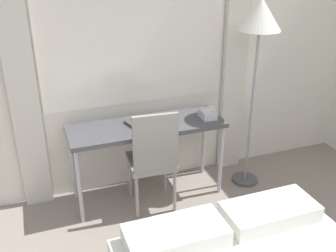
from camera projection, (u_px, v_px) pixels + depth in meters
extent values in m
cube|color=silver|center=(145.00, 48.00, 3.54)|extent=(5.50, 0.05, 2.70)
cube|color=white|center=(135.00, 21.00, 3.37)|extent=(1.70, 0.01, 1.50)
cube|color=beige|center=(19.00, 67.00, 3.15)|extent=(0.24, 0.06, 2.60)
cube|color=beige|center=(236.00, 47.00, 3.77)|extent=(0.24, 0.06, 2.60)
cube|color=#4C4C51|center=(147.00, 127.00, 3.50)|extent=(1.40, 0.47, 0.04)
cylinder|color=#B2B2B7|center=(80.00, 187.00, 3.28)|extent=(0.04, 0.04, 0.70)
cylinder|color=#B2B2B7|center=(221.00, 160.00, 3.70)|extent=(0.04, 0.04, 0.70)
cylinder|color=#B2B2B7|center=(73.00, 165.00, 3.61)|extent=(0.04, 0.04, 0.70)
cylinder|color=#B2B2B7|center=(203.00, 142.00, 4.03)|extent=(0.04, 0.04, 0.70)
cube|color=gray|center=(151.00, 162.00, 3.49)|extent=(0.43, 0.43, 0.05)
cube|color=gray|center=(156.00, 143.00, 3.21)|extent=(0.38, 0.07, 0.50)
cylinder|color=gray|center=(137.00, 197.00, 3.40)|extent=(0.03, 0.03, 0.42)
cylinder|color=gray|center=(175.00, 191.00, 3.48)|extent=(0.03, 0.03, 0.42)
cylinder|color=gray|center=(130.00, 177.00, 3.69)|extent=(0.03, 0.03, 0.42)
cylinder|color=gray|center=(165.00, 172.00, 3.78)|extent=(0.03, 0.03, 0.42)
cube|color=silver|center=(176.00, 235.00, 2.50)|extent=(0.65, 0.32, 0.12)
cube|color=silver|center=(270.00, 212.00, 2.72)|extent=(0.65, 0.32, 0.12)
cylinder|color=#4C4C51|center=(245.00, 179.00, 4.01)|extent=(0.26, 0.26, 0.03)
cylinder|color=gray|center=(251.00, 110.00, 3.69)|extent=(0.02, 0.02, 1.49)
cone|color=silver|center=(261.00, 14.00, 3.32)|extent=(0.37, 0.37, 0.27)
cube|color=silver|center=(207.00, 114.00, 3.61)|extent=(0.13, 0.18, 0.07)
cube|color=silver|center=(207.00, 110.00, 3.59)|extent=(0.15, 0.06, 0.02)
cube|color=#4C4238|center=(140.00, 122.00, 3.51)|extent=(0.28, 0.24, 0.02)
cube|color=white|center=(140.00, 121.00, 3.51)|extent=(0.26, 0.22, 0.01)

